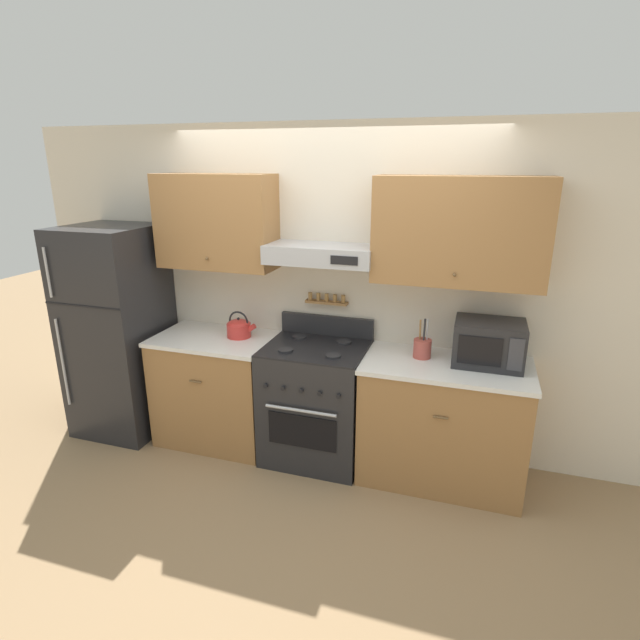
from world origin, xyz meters
The scene contains 9 objects.
ground_plane centered at (0.00, 0.00, 0.00)m, with size 16.00×16.00×0.00m, color #937551.
wall_back centered at (0.04, 0.61, 1.45)m, with size 5.20×0.46×2.55m.
counter_left centered at (-0.87, 0.33, 0.46)m, with size 0.96×0.65×0.91m.
counter_right centered at (0.97, 0.33, 0.46)m, with size 1.17×0.65×0.91m.
stove_range centered at (0.00, 0.32, 0.47)m, with size 0.76×0.67×1.09m.
refrigerator centered at (-1.76, 0.28, 0.89)m, with size 0.70×0.74×1.77m.
tea_kettle centered at (-0.67, 0.40, 0.99)m, with size 0.25×0.19×0.21m.
microwave centered at (1.23, 0.41, 1.07)m, with size 0.47×0.36×0.31m.
utensil_crock centered at (0.78, 0.40, 0.99)m, with size 0.13×0.13×0.29m.
Camera 1 is at (1.10, -3.02, 2.27)m, focal length 28.00 mm.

